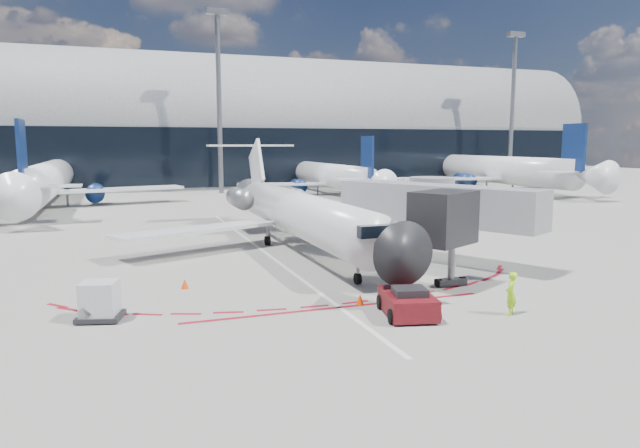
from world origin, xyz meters
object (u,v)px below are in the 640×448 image
object	(u,v)px
uld_container	(100,301)
pushback_tug	(408,302)
ramp_worker	(511,293)
regional_jet	(295,211)

from	to	relation	value
uld_container	pushback_tug	bearing A→B (deg)	-1.54
pushback_tug	ramp_worker	size ratio (longest dim) A/B	2.69
pushback_tug	uld_container	size ratio (longest dim) A/B	2.44
pushback_tug	uld_container	xyz separation A→B (m)	(-12.23, 3.65, 0.24)
regional_jet	uld_container	xyz separation A→B (m)	(-12.36, -13.04, -1.74)
regional_jet	uld_container	bearing A→B (deg)	-133.46
pushback_tug	ramp_worker	world-z (taller)	ramp_worker
pushback_tug	uld_container	world-z (taller)	uld_container
ramp_worker	regional_jet	bearing A→B (deg)	-115.53
pushback_tug	ramp_worker	distance (m)	4.39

